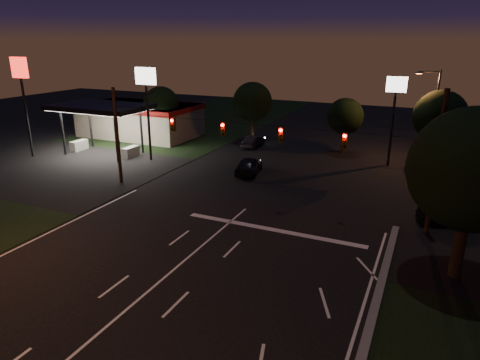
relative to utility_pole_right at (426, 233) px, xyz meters
The scene contains 19 objects.
ground 19.21m from the utility_pole_right, 128.66° to the right, with size 140.00×140.00×0.00m, color black.
cross_street_left 32.02m from the utility_pole_right, behind, with size 20.00×16.00×0.02m, color black.
stop_bar 9.66m from the utility_pole_right, 158.75° to the right, with size 12.00×0.50×0.01m, color silver.
utility_pole_right is the anchor object (origin of this frame).
utility_pole_left 24.00m from the utility_pole_right, behind, with size 0.28×0.28×8.00m, color black.
signal_span 13.20m from the utility_pole_right, behind, with size 24.00×0.40×1.56m.
gas_station 37.27m from the utility_pole_right, 155.56° to the left, with size 14.20×16.10×5.25m.
pole_sign_left_near 27.82m from the utility_pole_right, 164.93° to the left, with size 2.20×0.30×9.10m.
pole_sign_left_far 38.87m from the utility_pole_right, behind, with size 2.00×0.30×10.00m.
pole_sign_right 16.73m from the utility_pole_right, 104.93° to the left, with size 1.80×0.30×8.40m.
street_light_right_far 17.81m from the utility_pole_right, 92.57° to the left, with size 2.20×0.35×9.00m.
tree_right_near 7.61m from the utility_pole_right, 72.47° to the right, with size 6.00×6.00×8.76m.
tree_far_a 33.84m from the utility_pole_right, 153.24° to the left, with size 4.20×4.20×6.42m.
tree_far_b 28.04m from the utility_pole_right, 136.25° to the left, with size 4.60×4.60×6.98m.
tree_far_c 20.58m from the utility_pole_right, 116.39° to the left, with size 3.80×3.80×5.86m.
tree_far_d 16.84m from the utility_pole_right, 89.92° to the left, with size 4.80×4.80×7.30m.
car_oncoming_a 16.73m from the utility_pole_right, 155.40° to the left, with size 1.83×4.54×1.55m, color black.
car_oncoming_b 24.95m from the utility_pole_right, 138.80° to the left, with size 1.37×3.92×1.29m, color black.
car_cross 2.89m from the utility_pole_right, 55.27° to the left, with size 1.94×4.77×1.39m, color black.
Camera 1 is at (11.54, -12.16, 11.62)m, focal length 32.00 mm.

